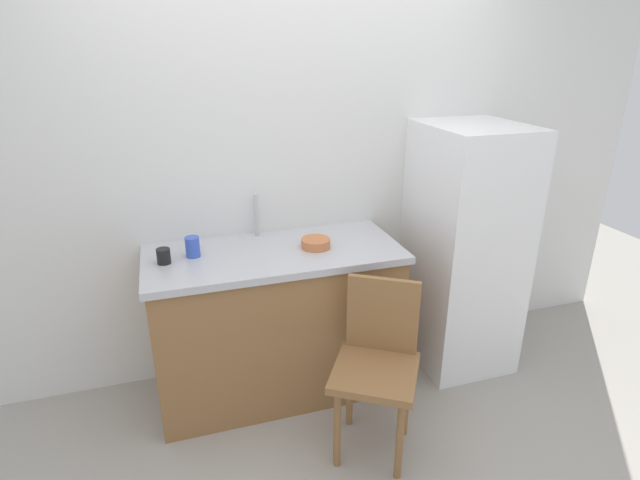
# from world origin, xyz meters

# --- Properties ---
(ground_plane) EXTENTS (8.00, 8.00, 0.00)m
(ground_plane) POSITION_xyz_m (0.00, 0.00, 0.00)
(ground_plane) COLOR #9E998E
(back_wall) EXTENTS (4.80, 0.10, 2.53)m
(back_wall) POSITION_xyz_m (0.00, 1.00, 1.27)
(back_wall) COLOR silver
(back_wall) RESTS_ON ground_plane
(cabinet_base) EXTENTS (1.36, 0.60, 0.86)m
(cabinet_base) POSITION_xyz_m (-0.20, 0.65, 0.43)
(cabinet_base) COLOR olive
(cabinet_base) RESTS_ON ground_plane
(countertop) EXTENTS (1.40, 0.64, 0.04)m
(countertop) POSITION_xyz_m (-0.20, 0.65, 0.88)
(countertop) COLOR #B7B7BC
(countertop) RESTS_ON cabinet_base
(faucet) EXTENTS (0.02, 0.02, 0.25)m
(faucet) POSITION_xyz_m (-0.24, 0.90, 1.02)
(faucet) COLOR #B7B7BC
(faucet) RESTS_ON countertop
(refrigerator) EXTENTS (0.56, 0.64, 1.53)m
(refrigerator) POSITION_xyz_m (1.00, 0.63, 0.76)
(refrigerator) COLOR white
(refrigerator) RESTS_ON ground_plane
(chair) EXTENTS (0.55, 0.55, 0.89)m
(chair) POSITION_xyz_m (0.18, 0.05, 0.50)
(chair) COLOR olive
(chair) RESTS_ON ground_plane
(terracotta_bowl) EXTENTS (0.16, 0.16, 0.05)m
(terracotta_bowl) POSITION_xyz_m (0.03, 0.62, 0.92)
(terracotta_bowl) COLOR #C67042
(terracotta_bowl) RESTS_ON countertop
(cup_blue) EXTENTS (0.08, 0.08, 0.11)m
(cup_blue) POSITION_xyz_m (-0.62, 0.70, 0.95)
(cup_blue) COLOR blue
(cup_blue) RESTS_ON countertop
(cup_black) EXTENTS (0.07, 0.07, 0.08)m
(cup_black) POSITION_xyz_m (-0.78, 0.65, 0.94)
(cup_black) COLOR black
(cup_black) RESTS_ON countertop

